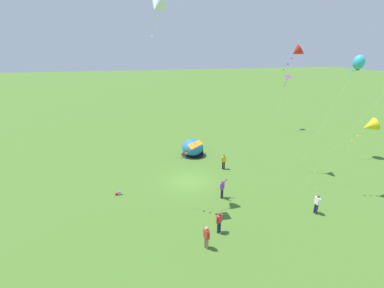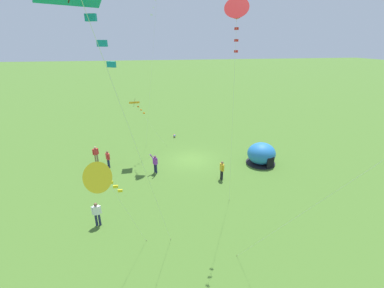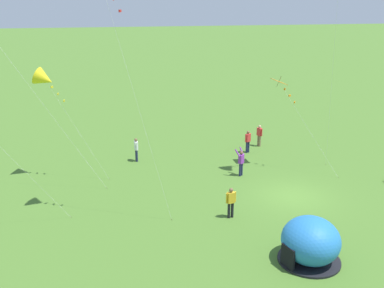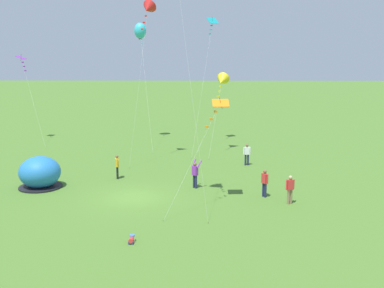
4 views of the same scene
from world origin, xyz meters
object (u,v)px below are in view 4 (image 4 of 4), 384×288
Objects in this scene: person_far_back at (247,153)px; person_watching_sky at (265,182)px; toddler_crawling at (132,239)px; person_near_tent at (290,188)px; person_with_toddler at (117,165)px; kite_orange at (219,107)px; popup_tent at (40,173)px; person_arms_raised at (195,173)px; kite_cyan at (140,31)px; kite_purple at (22,61)px; kite_teal at (212,24)px; kite_red at (148,8)px; kite_yellow at (222,81)px.

person_watching_sky is at bearing -88.13° from person_far_back.
person_near_tent is (8.40, 5.87, 0.79)m from toddler_crawling.
kite_orange is at bearing -37.18° from person_with_toddler.
popup_tent is 5.24m from person_with_toddler.
person_arms_raised is at bearing 72.81° from toddler_crawling.
person_near_tent is 26.09m from kite_cyan.
kite_purple is 19.55m from kite_teal.
person_near_tent is 22.49m from kite_teal.
person_with_toddler is 18.86m from kite_teal.
kite_orange is (1.38, -3.03, 4.71)m from person_arms_raised.
kite_red reaches higher than person_near_tent.
kite_teal is at bearing 102.40° from person_near_tent.
popup_tent is at bearing 173.27° from person_watching_sky.
kite_yellow reaches higher than kite_orange.
person_with_toddler is 0.13× the size of kite_red.
person_near_tent is at bearing -80.85° from person_far_back.
person_arms_raised is 0.16× the size of kite_cyan.
person_watching_sky is 1.00× the size of person_far_back.
toddler_crawling is 0.32× the size of person_watching_sky.
kite_purple is 16.96m from kite_red.
person_watching_sky is 0.24× the size of kite_yellow.
kite_yellow is (6.12, 3.68, -5.87)m from kite_red.
kite_cyan is (11.99, 0.72, 2.95)m from kite_purple.
kite_orange is at bearing 55.25° from toddler_crawling.
kite_cyan is (-10.16, 19.74, 10.21)m from person_watching_sky.
kite_teal is at bearing 80.62° from toddler_crawling.
toddler_crawling is 10.16m from person_watching_sky.
kite_orange is at bearing -46.45° from kite_purple.
person_arms_raised is at bearing -43.93° from kite_purple.
kite_cyan is (-3.06, 26.96, 10.99)m from toddler_crawling.
kite_cyan is at bearing 96.47° from toddler_crawling.
kite_yellow is at bearing 76.70° from toddler_crawling.
person_near_tent is at bearing -46.21° from person_watching_sky.
person_watching_sky is at bearing 45.46° from toddler_crawling.
person_arms_raised is 25.81m from kite_purple.
kite_orange is (-4.22, 0.16, 4.74)m from person_near_tent.
toddler_crawling is at bearing -86.33° from kite_red.
kite_cyan is (4.39, 18.03, 10.17)m from popup_tent.
kite_red is 14.26m from kite_orange.
person_near_tent is at bearing -29.65° from person_arms_raised.
person_with_toddler is at bearing 142.82° from kite_orange.
kite_cyan is 9.75m from kite_red.
person_with_toddler is (4.68, 2.35, -0.03)m from popup_tent.
kite_purple is 0.68× the size of kite_red.
kite_red reaches higher than toddler_crawling.
person_arms_raised is 0.30× the size of kite_orange.
popup_tent is 20.24m from kite_purple.
person_watching_sky is 0.13× the size of kite_red.
kite_red is (-1.12, 17.48, 12.16)m from toddler_crawling.
kite_purple is at bearing 136.07° from person_arms_raised.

